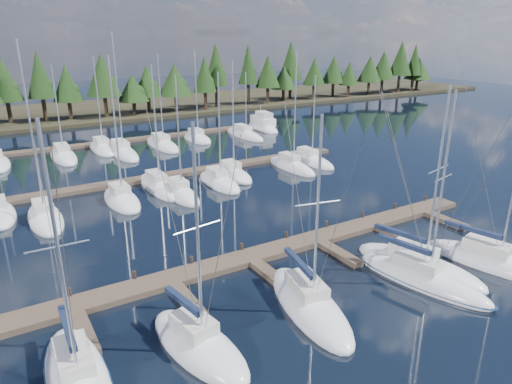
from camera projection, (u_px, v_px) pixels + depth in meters
ground at (184, 208)px, 42.55m from camera, size 260.00×260.00×0.00m
far_shore at (66, 113)px, 90.87m from camera, size 220.00×30.00×0.60m
main_dock at (253, 261)px, 32.28m from camera, size 44.00×6.13×0.90m
back_docks at (124, 159)px, 58.29m from camera, size 50.00×21.80×0.40m
front_sailboat_1 at (78, 381)px, 21.08m from camera, size 3.09×9.54×13.35m
front_sailboat_2 at (198, 344)px, 23.53m from camera, size 4.08×7.99×12.70m
front_sailboat_3 at (309, 304)px, 27.02m from camera, size 4.78×9.64×12.45m
front_sailboat_4 at (422, 279)px, 29.78m from camera, size 4.50×9.85×13.30m
front_sailboat_5 at (418, 266)px, 31.43m from camera, size 5.22×9.77×13.34m
front_sailboat_6 at (492, 262)px, 31.98m from camera, size 4.81×9.87×15.53m
back_sailboat_rows at (135, 166)px, 54.86m from camera, size 44.44×31.90×16.48m
motor_yacht_right at (263, 126)px, 77.43m from camera, size 4.37×9.94×4.82m
tree_line at (51, 82)px, 78.99m from camera, size 185.97×11.85×13.74m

